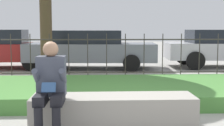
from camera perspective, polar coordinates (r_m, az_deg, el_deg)
stone_bench at (r=4.61m, az=0.25°, el=-9.24°), size 2.36×0.60×0.48m
person_seated_reader at (r=4.21m, az=-11.21°, el=-4.00°), size 0.42×0.73×1.28m
grass_berm at (r=6.63m, az=1.71°, el=-5.08°), size 8.09×2.68×0.28m
iron_fence at (r=8.41m, az=0.73°, el=1.13°), size 6.09×0.03×1.31m
car_parked_center at (r=11.30m, az=-4.11°, el=2.67°), size 4.71×2.07×1.38m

